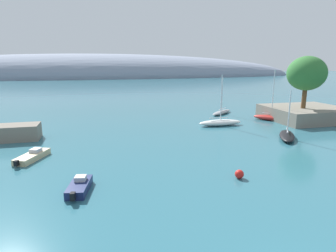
{
  "coord_description": "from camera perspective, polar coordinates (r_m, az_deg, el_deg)",
  "views": [
    {
      "loc": [
        -9.33,
        -8.78,
        10.64
      ],
      "look_at": [
        -0.33,
        27.16,
        2.34
      ],
      "focal_mm": 30.38,
      "sensor_mm": 36.0,
      "label": 1
    }
  ],
  "objects": [
    {
      "name": "sailboat_red_near_shore",
      "position": [
        56.67,
        20.01,
        1.61
      ],
      "size": [
        5.77,
        6.24,
        9.28
      ],
      "rotation": [
        0.0,
        0.0,
        5.43
      ],
      "color": "red",
      "rests_on": "water"
    },
    {
      "name": "sailboat_white_outer_mooring",
      "position": [
        49.7,
        10.45,
        0.73
      ],
      "size": [
        7.62,
        2.21,
        8.63
      ],
      "rotation": [
        0.0,
        0.0,
        6.27
      ],
      "color": "white",
      "rests_on": "water"
    },
    {
      "name": "sailboat_black_mid_mooring",
      "position": [
        44.04,
        22.75,
        -1.75
      ],
      "size": [
        5.45,
        6.81,
        6.93
      ],
      "rotation": [
        0.0,
        0.0,
        4.13
      ],
      "color": "black",
      "rests_on": "water"
    },
    {
      "name": "motorboat_navy_foreground",
      "position": [
        25.67,
        -17.36,
        -11.5
      ],
      "size": [
        2.17,
        4.27,
        1.1
      ],
      "rotation": [
        0.0,
        0.0,
        1.39
      ],
      "color": "navy",
      "rests_on": "water"
    },
    {
      "name": "tree_clump_shore",
      "position": [
        57.26,
        26.06,
        9.44
      ],
      "size": [
        6.77,
        6.77,
        9.35
      ],
      "color": "brown",
      "rests_on": "shore_outcrop"
    },
    {
      "name": "sailboat_grey_end_of_line",
      "position": [
        61.03,
        10.7,
        2.76
      ],
      "size": [
        6.82,
        6.13,
        7.63
      ],
      "rotation": [
        0.0,
        0.0,
        3.84
      ],
      "color": "gray",
      "rests_on": "water"
    },
    {
      "name": "shore_outcrop",
      "position": [
        59.78,
        25.95,
        2.28
      ],
      "size": [
        13.87,
        12.32,
        2.44
      ],
      "primitive_type": "cube",
      "color": "gray",
      "rests_on": "ground"
    },
    {
      "name": "motorboat_sand_alongside_breakwater",
      "position": [
        35.47,
        -25.57,
        -5.48
      ],
      "size": [
        3.37,
        5.17,
        1.05
      ],
      "rotation": [
        0.0,
        0.0,
        1.16
      ],
      "color": "#C6B284",
      "rests_on": "water"
    },
    {
      "name": "distant_ridge",
      "position": [
        224.54,
        -14.69,
        9.52
      ],
      "size": [
        329.98,
        74.64,
        34.05
      ],
      "primitive_type": "ellipsoid",
      "color": "gray",
      "rests_on": "ground"
    },
    {
      "name": "mooring_buoy_red",
      "position": [
        27.79,
        14.12,
        -9.35
      ],
      "size": [
        0.84,
        0.84,
        0.84
      ],
      "primitive_type": "sphere",
      "color": "red",
      "rests_on": "water"
    }
  ]
}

